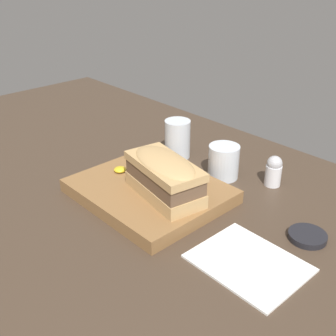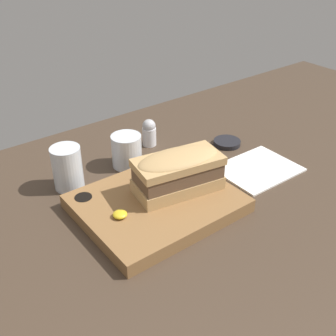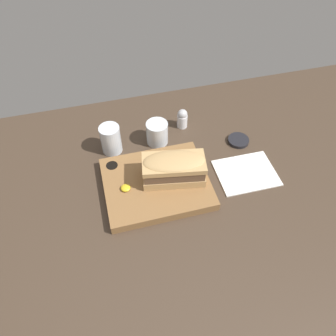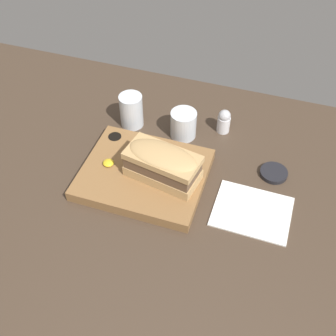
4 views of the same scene
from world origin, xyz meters
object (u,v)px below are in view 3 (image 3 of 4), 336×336
water_glass (111,141)px  serving_board (156,183)px  napkin (246,173)px  sandwich (174,168)px  salt_shaker (182,118)px  condiment_dish (238,140)px  wine_glass (157,134)px

water_glass → serving_board: bearing=-60.6°
serving_board → water_glass: 20.17cm
water_glass → napkin: size_ratio=0.53×
sandwich → salt_shaker: 24.93cm
salt_shaker → condiment_dish: salt_shaker is taller
condiment_dish → serving_board: bearing=-159.9°
serving_board → napkin: serving_board is taller
napkin → condiment_dish: size_ratio=2.59×
condiment_dish → water_glass: bearing=170.4°
water_glass → wine_glass: water_glass is taller
napkin → salt_shaker: salt_shaker is taller
napkin → condiment_dish: condiment_dish is taller
sandwich → salt_shaker: size_ratio=2.67×
serving_board → water_glass: water_glass is taller
wine_glass → napkin: wine_glass is taller
serving_board → condiment_dish: serving_board is taller
wine_glass → water_glass: bearing=-179.6°
water_glass → condiment_dish: bearing=-9.6°
wine_glass → condiment_dish: size_ratio=1.11×
serving_board → napkin: size_ratio=1.68×
water_glass → napkin: bearing=-28.1°
wine_glass → serving_board: bearing=-104.7°
sandwich → napkin: size_ratio=1.04×
water_glass → salt_shaker: 24.57cm
napkin → wine_glass: bearing=138.5°
serving_board → wine_glass: 18.21cm
sandwich → serving_board: bearing=175.4°
water_glass → napkin: 41.52cm
condiment_dish → sandwich: bearing=-155.5°
napkin → condiment_dish: (2.87, 12.82, 0.36)cm
condiment_dish → napkin: bearing=-102.6°
serving_board → water_glass: (-9.81, 17.42, 2.64)cm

